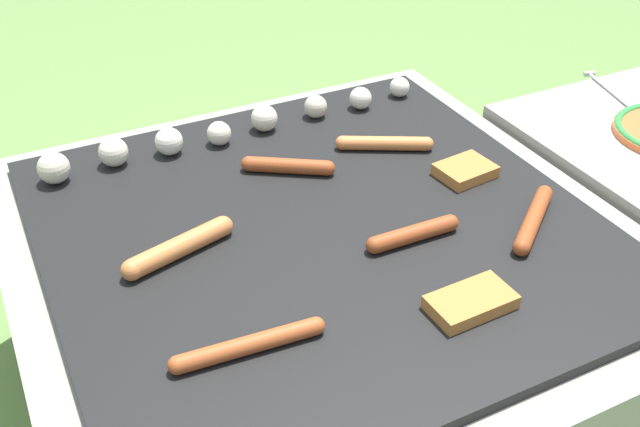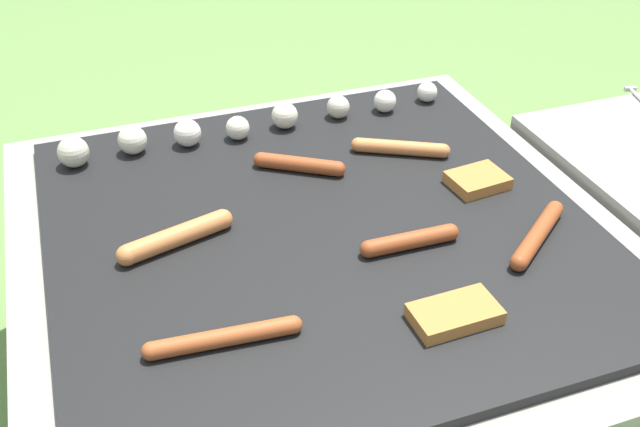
# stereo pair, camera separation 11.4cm
# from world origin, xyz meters

# --- Properties ---
(ground_plane) EXTENTS (14.00, 14.00, 0.00)m
(ground_plane) POSITION_xyz_m (0.00, 0.00, 0.00)
(ground_plane) COLOR #608442
(grill) EXTENTS (0.93, 0.93, 0.42)m
(grill) POSITION_xyz_m (0.00, 0.00, 0.21)
(grill) COLOR gray
(grill) RESTS_ON ground_plane
(sausage_mid_left) EXTENTS (0.18, 0.07, 0.03)m
(sausage_mid_left) POSITION_xyz_m (-0.22, 0.02, 0.44)
(sausage_mid_left) COLOR #C6753D
(sausage_mid_left) RESTS_ON grill
(sausage_front_left) EXTENTS (0.14, 0.10, 0.03)m
(sausage_front_left) POSITION_xyz_m (0.02, 0.16, 0.43)
(sausage_front_left) COLOR #93421E
(sausage_front_left) RESTS_ON grill
(sausage_back_center) EXTENTS (0.20, 0.04, 0.02)m
(sausage_back_center) POSITION_xyz_m (-0.20, -0.20, 0.43)
(sausage_back_center) COLOR #A34C23
(sausage_back_center) RESTS_ON grill
(sausage_front_center) EXTENTS (0.15, 0.12, 0.03)m
(sausage_front_center) POSITION_xyz_m (0.29, -0.15, 0.43)
(sausage_front_center) COLOR #93421E
(sausage_front_center) RESTS_ON grill
(sausage_back_left) EXTENTS (0.16, 0.10, 0.03)m
(sausage_back_left) POSITION_xyz_m (0.21, 0.15, 0.43)
(sausage_back_left) COLOR #C6753D
(sausage_back_left) RESTS_ON grill
(sausage_back_right) EXTENTS (0.16, 0.03, 0.03)m
(sausage_back_right) POSITION_xyz_m (0.10, -0.10, 0.43)
(sausage_back_right) COLOR #93421E
(sausage_back_right) RESTS_ON grill
(bread_slice_left) EXTENTS (0.12, 0.07, 0.02)m
(bread_slice_left) POSITION_xyz_m (0.09, -0.26, 0.43)
(bread_slice_left) COLOR #B27033
(bread_slice_left) RESTS_ON grill
(bread_slice_center) EXTENTS (0.10, 0.08, 0.02)m
(bread_slice_center) POSITION_xyz_m (0.28, 0.02, 0.43)
(bread_slice_center) COLOR #B27033
(bread_slice_center) RESTS_ON grill
(mushroom_row) EXTENTS (0.73, 0.07, 0.05)m
(mushroom_row) POSITION_xyz_m (-0.05, 0.32, 0.44)
(mushroom_row) COLOR beige
(mushroom_row) RESTS_ON grill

